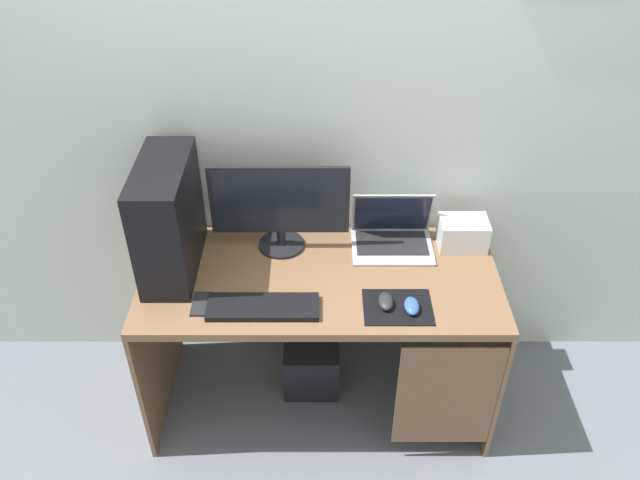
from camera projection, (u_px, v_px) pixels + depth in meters
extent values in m
plane|color=slate|center=(320.00, 396.00, 3.02)|extent=(8.00, 8.00, 0.00)
cube|color=beige|center=(320.00, 107.00, 2.53)|extent=(4.00, 0.04, 2.60)
cube|color=brown|center=(320.00, 279.00, 2.58)|extent=(1.44, 0.66, 0.03)
cube|color=brown|center=(158.00, 343.00, 2.81)|extent=(0.02, 0.66, 0.71)
cube|color=brown|center=(482.00, 344.00, 2.80)|extent=(0.02, 0.66, 0.71)
cube|color=brown|center=(447.00, 398.00, 2.52)|extent=(0.40, 0.01, 0.57)
cube|color=black|center=(168.00, 218.00, 2.49)|extent=(0.19, 0.46, 0.47)
cylinder|color=black|center=(282.00, 244.00, 2.73)|extent=(0.20, 0.20, 0.01)
cylinder|color=black|center=(281.00, 237.00, 2.70)|extent=(0.04, 0.04, 0.07)
cube|color=black|center=(280.00, 200.00, 2.58)|extent=(0.57, 0.02, 0.31)
cube|color=black|center=(279.00, 202.00, 2.57)|extent=(0.54, 0.00, 0.28)
cube|color=#9EA3A8|center=(392.00, 247.00, 2.71)|extent=(0.34, 0.25, 0.01)
cube|color=black|center=(392.00, 243.00, 2.72)|extent=(0.30, 0.17, 0.00)
cube|color=#9EA3A8|center=(392.00, 213.00, 2.71)|extent=(0.34, 0.08, 0.23)
cube|color=black|center=(392.00, 214.00, 2.70)|extent=(0.32, 0.07, 0.20)
cube|color=silver|center=(463.00, 233.00, 2.69)|extent=(0.20, 0.14, 0.13)
cube|color=black|center=(263.00, 307.00, 2.41)|extent=(0.42, 0.14, 0.02)
cube|color=black|center=(397.00, 307.00, 2.42)|extent=(0.26, 0.20, 0.00)
ellipsoid|color=#232326|center=(386.00, 302.00, 2.42)|extent=(0.06, 0.10, 0.03)
ellipsoid|color=#2D51B2|center=(412.00, 306.00, 2.40)|extent=(0.06, 0.10, 0.03)
cube|color=#232326|center=(201.00, 304.00, 2.43)|extent=(0.07, 0.13, 0.01)
cube|color=black|center=(312.00, 363.00, 3.01)|extent=(0.25, 0.25, 0.25)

